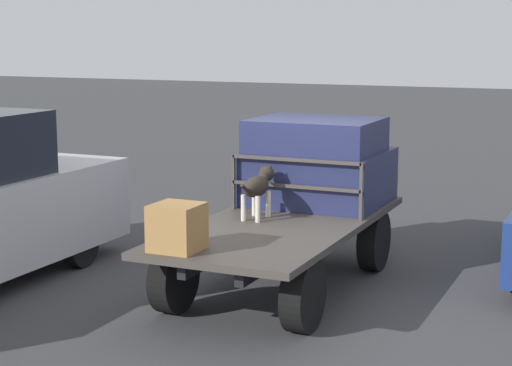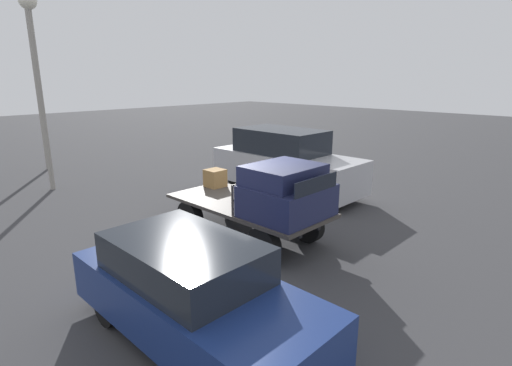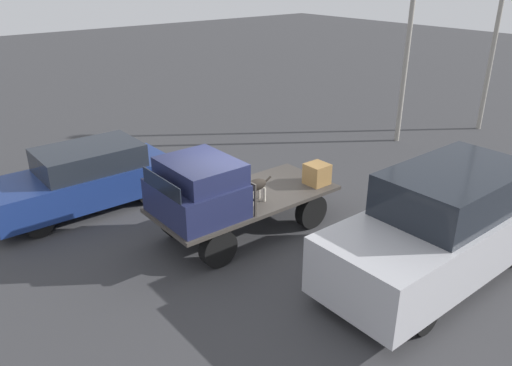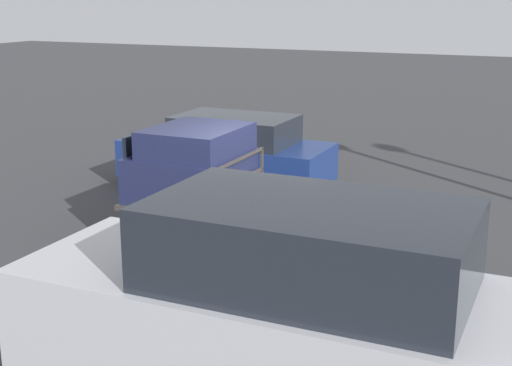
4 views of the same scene
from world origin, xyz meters
TOP-DOWN VIEW (x-y plane):
  - ground_plane at (0.00, 0.00)m, footprint 80.00×80.00m
  - flatbed_truck at (0.00, 0.00)m, footprint 4.17×1.86m
  - truck_cab at (1.22, 0.00)m, footprint 1.56×1.74m
  - truck_headboard at (0.41, 0.00)m, footprint 0.04×1.74m
  - dog at (0.05, 0.34)m, footprint 0.87×0.25m
  - cargo_crate at (-1.74, 0.47)m, footprint 0.49×0.49m

SIDE VIEW (x-z plane):
  - ground_plane at x=0.00m, z-range 0.00..0.00m
  - flatbed_truck at x=0.00m, z-range 0.19..1.04m
  - cargo_crate at x=-1.74m, z-range 0.85..1.34m
  - dog at x=0.05m, z-range 0.93..1.58m
  - truck_headboard at x=0.41m, z-range 0.97..1.67m
  - truck_cab at x=1.22m, z-range 0.82..1.95m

